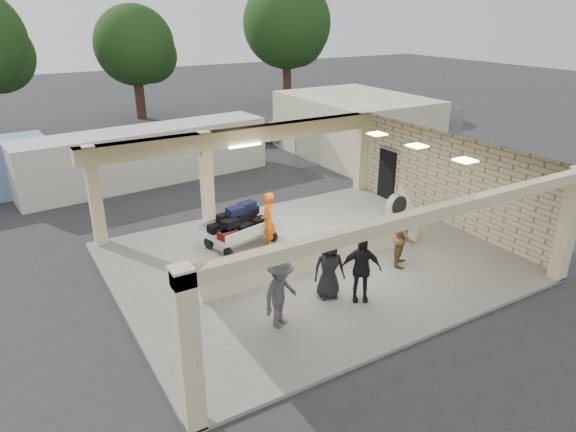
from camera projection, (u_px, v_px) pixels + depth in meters
ground at (309, 262)px, 16.64m from camera, size 120.00×120.00×0.00m
pavilion at (305, 216)px, 16.76m from camera, size 12.01×10.00×3.55m
baggage_counter at (319, 252)px, 16.02m from camera, size 8.20×0.58×0.98m
luggage_cart at (239, 225)px, 17.29m from camera, size 2.73×2.05×1.43m
drum_fan at (397, 205)px, 19.74m from camera, size 0.87×0.48×0.95m
baggage_handler at (268, 220)px, 17.13m from camera, size 0.59×0.79×1.93m
passenger_a at (405, 238)px, 15.96m from camera, size 0.92×0.86×1.80m
passenger_b at (361, 269)px, 13.96m from camera, size 1.16×0.93×1.90m
passenger_c at (281, 293)px, 12.83m from camera, size 1.27×0.88×1.86m
passenger_d at (329, 268)px, 14.14m from camera, size 0.95×0.63×1.80m
car_white_a at (312, 129)px, 31.50m from camera, size 5.95×4.14×1.55m
car_white_b at (325, 125)px, 32.65m from camera, size 4.99×3.90×1.50m
car_dark at (246, 131)px, 31.33m from camera, size 4.24×2.12×1.35m
container_white at (148, 155)px, 23.97m from camera, size 11.80×3.36×2.52m
fence at (387, 135)px, 28.62m from camera, size 12.06×0.06×2.03m
tree_mid at (138, 48)px, 36.68m from camera, size 6.00×5.60×8.00m
tree_right at (289, 27)px, 41.11m from camera, size 7.20×7.00×10.00m
adjacent_building at (355, 125)px, 28.50m from camera, size 6.00×8.00×3.20m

